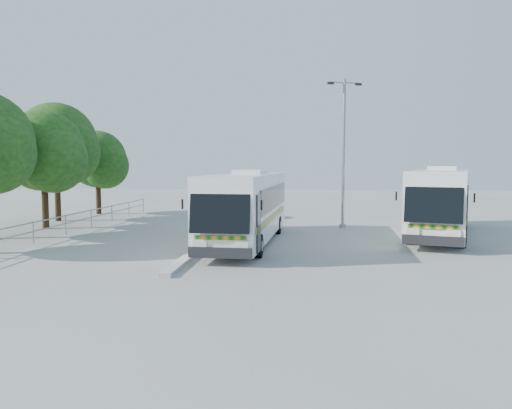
# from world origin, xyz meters

# --- Properties ---
(ground) EXTENTS (100.00, 100.00, 0.00)m
(ground) POSITION_xyz_m (0.00, 0.00, 0.00)
(ground) COLOR #9F9F9A
(ground) RESTS_ON ground
(kerb_divider) EXTENTS (0.40, 16.00, 0.15)m
(kerb_divider) POSITION_xyz_m (-2.30, 2.00, 0.07)
(kerb_divider) COLOR #B2B2AD
(kerb_divider) RESTS_ON ground
(railing) EXTENTS (0.06, 22.00, 1.00)m
(railing) POSITION_xyz_m (-10.00, 4.00, 0.74)
(railing) COLOR gray
(railing) RESTS_ON ground
(tree_far_c) EXTENTS (4.97, 4.69, 6.49)m
(tree_far_c) POSITION_xyz_m (-12.12, 5.10, 4.26)
(tree_far_c) COLOR #382314
(tree_far_c) RESTS_ON ground
(tree_far_d) EXTENTS (5.62, 5.30, 7.33)m
(tree_far_d) POSITION_xyz_m (-13.31, 8.80, 4.82)
(tree_far_d) COLOR #382314
(tree_far_d) RESTS_ON ground
(tree_far_e) EXTENTS (4.54, 4.28, 5.92)m
(tree_far_e) POSITION_xyz_m (-12.63, 13.30, 3.89)
(tree_far_e) COLOR #382314
(tree_far_e) RESTS_ON ground
(coach_main) EXTENTS (2.88, 11.26, 3.10)m
(coach_main) POSITION_xyz_m (-0.57, 1.29, 1.70)
(coach_main) COLOR white
(coach_main) RESTS_ON ground
(coach_adjacent) EXTENTS (5.70, 11.84, 3.24)m
(coach_adjacent) POSITION_xyz_m (8.74, 4.71, 1.78)
(coach_adjacent) COLOR white
(coach_adjacent) RESTS_ON ground
(lamppost) EXTENTS (1.93, 0.85, 8.16)m
(lamppost) POSITION_xyz_m (4.08, 7.09, 4.51)
(lamppost) COLOR gray
(lamppost) RESTS_ON ground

